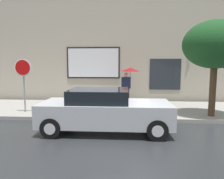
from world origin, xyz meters
name	(u,v)px	position (x,y,z in m)	size (l,w,h in m)	color
ground_plane	(123,130)	(0.00, 0.00, 0.00)	(60.00, 60.00, 0.00)	#282B2D
sidewalk	(124,109)	(0.00, 3.00, 0.07)	(20.00, 4.00, 0.15)	gray
building_facade	(124,44)	(-0.01, 5.50, 3.49)	(20.00, 0.67, 7.00)	#B2A893
parked_car	(104,110)	(-0.63, -0.13, 0.72)	(4.33, 1.82, 1.44)	#B7BABF
fire_hydrant	(67,105)	(-2.41, 1.59, 0.54)	(0.30, 0.44, 0.79)	yellow
pedestrian_with_umbrella	(129,75)	(0.26, 4.09, 1.73)	(1.05, 1.05, 1.97)	black
street_tree	(219,46)	(3.75, 1.59, 2.97)	(2.56, 2.18, 3.87)	#4C3823
stop_sign	(23,75)	(-4.41, 1.84, 1.82)	(0.76, 0.10, 2.37)	gray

